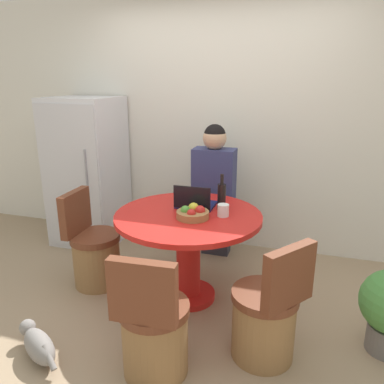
{
  "coord_description": "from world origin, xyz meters",
  "views": [
    {
      "loc": [
        0.88,
        -2.33,
        1.77
      ],
      "look_at": [
        0.03,
        0.4,
        0.9
      ],
      "focal_mm": 35.0,
      "sensor_mm": 36.0,
      "label": 1
    }
  ],
  "objects_px": {
    "chair_near_camera": "(154,333)",
    "laptop": "(195,203)",
    "chair_left_side": "(94,254)",
    "chair_near_right_corner": "(266,319)",
    "refrigerator": "(88,172)",
    "person_seated": "(215,186)",
    "fruit_bowl": "(193,213)",
    "bottle": "(222,196)",
    "cat": "(38,344)",
    "dining_table": "(188,237)"
  },
  "relations": [
    {
      "from": "chair_near_camera",
      "to": "fruit_bowl",
      "type": "xyz_separation_m",
      "value": [
        0.0,
        0.79,
        0.5
      ]
    },
    {
      "from": "person_seated",
      "to": "fruit_bowl",
      "type": "xyz_separation_m",
      "value": [
        0.05,
        -0.88,
        0.03
      ]
    },
    {
      "from": "person_seated",
      "to": "chair_near_right_corner",
      "type": "bearing_deg",
      "value": 117.17
    },
    {
      "from": "person_seated",
      "to": "fruit_bowl",
      "type": "relative_size",
      "value": 5.48
    },
    {
      "from": "dining_table",
      "to": "laptop",
      "type": "xyz_separation_m",
      "value": [
        0.01,
        0.17,
        0.23
      ]
    },
    {
      "from": "chair_left_side",
      "to": "fruit_bowl",
      "type": "bearing_deg",
      "value": -94.7
    },
    {
      "from": "dining_table",
      "to": "fruit_bowl",
      "type": "relative_size",
      "value": 4.66
    },
    {
      "from": "chair_left_side",
      "to": "refrigerator",
      "type": "bearing_deg",
      "value": 31.56
    },
    {
      "from": "chair_near_camera",
      "to": "bottle",
      "type": "bearing_deg",
      "value": -102.73
    },
    {
      "from": "refrigerator",
      "to": "chair_left_side",
      "type": "bearing_deg",
      "value": -56.6
    },
    {
      "from": "chair_near_camera",
      "to": "laptop",
      "type": "distance_m",
      "value": 1.15
    },
    {
      "from": "dining_table",
      "to": "person_seated",
      "type": "height_order",
      "value": "person_seated"
    },
    {
      "from": "chair_left_side",
      "to": "chair_near_right_corner",
      "type": "height_order",
      "value": "same"
    },
    {
      "from": "bottle",
      "to": "chair_near_right_corner",
      "type": "bearing_deg",
      "value": -56.35
    },
    {
      "from": "chair_near_right_corner",
      "to": "bottle",
      "type": "height_order",
      "value": "bottle"
    },
    {
      "from": "chair_near_camera",
      "to": "fruit_bowl",
      "type": "bearing_deg",
      "value": -94.08
    },
    {
      "from": "laptop",
      "to": "cat",
      "type": "height_order",
      "value": "laptop"
    },
    {
      "from": "dining_table",
      "to": "chair_near_right_corner",
      "type": "bearing_deg",
      "value": -36.7
    },
    {
      "from": "fruit_bowl",
      "to": "person_seated",
      "type": "bearing_deg",
      "value": 92.97
    },
    {
      "from": "chair_near_right_corner",
      "to": "cat",
      "type": "bearing_deg",
      "value": -35.6
    },
    {
      "from": "dining_table",
      "to": "laptop",
      "type": "bearing_deg",
      "value": 88.14
    },
    {
      "from": "dining_table",
      "to": "fruit_bowl",
      "type": "bearing_deg",
      "value": -50.41
    },
    {
      "from": "refrigerator",
      "to": "person_seated",
      "type": "distance_m",
      "value": 1.44
    },
    {
      "from": "chair_left_side",
      "to": "bottle",
      "type": "height_order",
      "value": "bottle"
    },
    {
      "from": "chair_left_side",
      "to": "chair_near_right_corner",
      "type": "relative_size",
      "value": 1.0
    },
    {
      "from": "chair_left_side",
      "to": "laptop",
      "type": "distance_m",
      "value": 1.02
    },
    {
      "from": "refrigerator",
      "to": "bottle",
      "type": "bearing_deg",
      "value": -20.92
    },
    {
      "from": "chair_near_right_corner",
      "to": "chair_left_side",
      "type": "bearing_deg",
      "value": -70.73
    },
    {
      "from": "fruit_bowl",
      "to": "chair_left_side",
      "type": "bearing_deg",
      "value": 177.14
    },
    {
      "from": "cat",
      "to": "chair_left_side",
      "type": "bearing_deg",
      "value": -51.03
    },
    {
      "from": "chair_near_right_corner",
      "to": "chair_near_camera",
      "type": "bearing_deg",
      "value": -24.73
    },
    {
      "from": "chair_near_camera",
      "to": "dining_table",
      "type": "bearing_deg",
      "value": -90.0
    },
    {
      "from": "bottle",
      "to": "cat",
      "type": "bearing_deg",
      "value": -129.27
    },
    {
      "from": "chair_near_camera",
      "to": "laptop",
      "type": "height_order",
      "value": "laptop"
    },
    {
      "from": "chair_near_camera",
      "to": "cat",
      "type": "height_order",
      "value": "chair_near_camera"
    },
    {
      "from": "chair_left_side",
      "to": "laptop",
      "type": "bearing_deg",
      "value": -79.14
    },
    {
      "from": "chair_near_right_corner",
      "to": "chair_near_camera",
      "type": "distance_m",
      "value": 0.72
    },
    {
      "from": "chair_near_right_corner",
      "to": "cat",
      "type": "height_order",
      "value": "chair_near_right_corner"
    },
    {
      "from": "fruit_bowl",
      "to": "bottle",
      "type": "xyz_separation_m",
      "value": [
        0.16,
        0.26,
        0.07
      ]
    },
    {
      "from": "chair_near_right_corner",
      "to": "chair_near_camera",
      "type": "relative_size",
      "value": 1.0
    },
    {
      "from": "refrigerator",
      "to": "chair_near_right_corner",
      "type": "distance_m",
      "value": 2.55
    },
    {
      "from": "refrigerator",
      "to": "laptop",
      "type": "height_order",
      "value": "refrigerator"
    },
    {
      "from": "chair_left_side",
      "to": "chair_near_camera",
      "type": "height_order",
      "value": "same"
    },
    {
      "from": "refrigerator",
      "to": "laptop",
      "type": "distance_m",
      "value": 1.57
    },
    {
      "from": "chair_near_right_corner",
      "to": "laptop",
      "type": "height_order",
      "value": "laptop"
    },
    {
      "from": "dining_table",
      "to": "chair_left_side",
      "type": "height_order",
      "value": "chair_left_side"
    },
    {
      "from": "chair_left_side",
      "to": "fruit_bowl",
      "type": "relative_size",
      "value": 3.4
    },
    {
      "from": "chair_left_side",
      "to": "chair_near_right_corner",
      "type": "xyz_separation_m",
      "value": [
        1.56,
        -0.49,
        0.0
      ]
    },
    {
      "from": "chair_near_right_corner",
      "to": "chair_near_camera",
      "type": "height_order",
      "value": "same"
    },
    {
      "from": "dining_table",
      "to": "laptop",
      "type": "height_order",
      "value": "laptop"
    }
  ]
}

